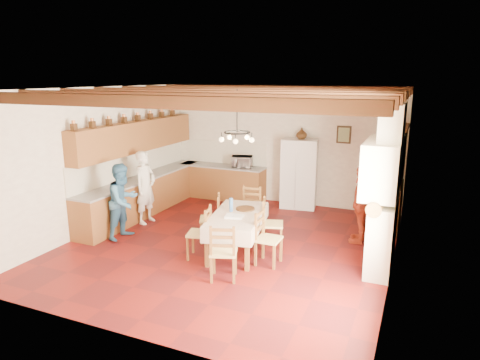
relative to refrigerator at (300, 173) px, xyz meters
name	(u,v)px	position (x,y,z in m)	size (l,w,h in m)	color
floor	(229,245)	(-0.55, -3.02, -0.87)	(6.00, 6.50, 0.02)	#521212
ceiling	(228,88)	(-0.55, -3.02, 2.15)	(6.00, 6.50, 0.02)	white
wall_back	(282,145)	(-0.55, 0.24, 0.64)	(6.00, 0.02, 3.00)	beige
wall_front	(115,224)	(-0.55, -6.28, 0.64)	(6.00, 0.02, 3.00)	beige
wall_left	(101,158)	(-3.56, -3.02, 0.64)	(0.02, 6.50, 3.00)	beige
wall_right	(399,186)	(2.46, -3.02, 0.64)	(0.02, 6.50, 3.00)	beige
ceiling_beams	(228,93)	(-0.55, -3.02, 2.05)	(6.00, 6.30, 0.16)	#362310
lower_cabinets_left	(145,196)	(-3.25, -1.97, -0.43)	(0.60, 4.30, 0.86)	brown
lower_cabinets_back	(222,182)	(-2.10, -0.07, -0.43)	(2.30, 0.60, 0.86)	brown
countertop_left	(144,177)	(-3.25, -1.97, 0.02)	(0.62, 4.30, 0.04)	gray
countertop_back	(222,166)	(-2.10, -0.07, 0.02)	(2.34, 0.62, 0.04)	gray
backsplash_left	(133,163)	(-3.54, -1.97, 0.34)	(0.03, 4.30, 0.60)	beige
backsplash_back	(227,153)	(-2.10, 0.21, 0.34)	(2.30, 0.03, 0.60)	beige
upper_cabinets	(137,136)	(-3.38, -1.97, 0.99)	(0.35, 4.20, 0.70)	brown
fireplace	(381,187)	(2.17, -2.82, 0.54)	(0.56, 1.60, 2.80)	beige
wall_picture	(344,135)	(1.00, 0.21, 0.99)	(0.34, 0.03, 0.42)	#312518
refrigerator	(300,173)	(0.00, 0.00, 0.00)	(0.86, 0.71, 1.72)	white
hutch	(391,178)	(2.20, -0.79, 0.25)	(0.51, 1.23, 2.23)	#3D2012
dining_table	(237,218)	(-0.28, -3.25, -0.19)	(1.16, 1.84, 0.75)	silver
chandelier	(237,132)	(-0.28, -3.25, 1.39)	(0.47, 0.47, 0.03)	black
chair_left_near	(199,232)	(-0.80, -3.77, -0.38)	(0.42, 0.40, 0.96)	brown
chair_left_far	(210,218)	(-0.99, -2.97, -0.38)	(0.42, 0.40, 0.96)	brown
chair_right_near	(269,238)	(0.44, -3.54, -0.38)	(0.42, 0.40, 0.96)	brown
chair_right_far	(273,223)	(0.25, -2.77, -0.38)	(0.42, 0.40, 0.96)	brown
chair_end_near	(224,251)	(-0.04, -4.36, -0.38)	(0.42, 0.40, 0.96)	brown
chair_end_far	(250,210)	(-0.46, -2.17, -0.38)	(0.42, 0.40, 0.96)	brown
person_man	(145,187)	(-2.81, -2.54, -0.05)	(0.59, 0.39, 1.63)	white
person_woman_blue	(123,201)	(-2.68, -3.48, -0.09)	(0.75, 0.58, 1.54)	teal
person_woman_red	(361,204)	(1.76, -1.84, -0.07)	(0.92, 0.38, 1.57)	#BA3A20
microwave	(242,162)	(-1.53, -0.07, 0.19)	(0.53, 0.36, 0.29)	silver
fridge_vase	(302,133)	(0.02, 0.00, 1.00)	(0.26, 0.26, 0.27)	#3D2012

